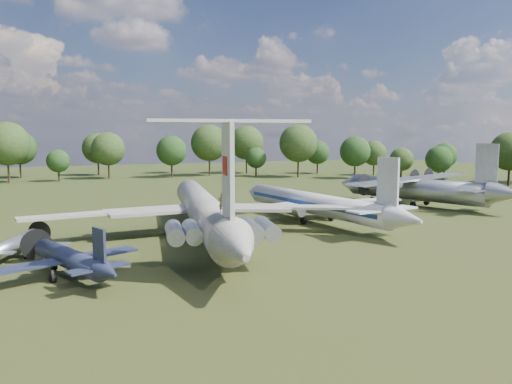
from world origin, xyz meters
name	(u,v)px	position (x,y,z in m)	size (l,w,h in m)	color
ground	(208,233)	(0.00, 0.00, 0.00)	(300.00, 300.00, 0.00)	#1E3B13
il62_airliner	(204,216)	(-1.30, -2.31, 2.61)	(40.87, 53.13, 5.21)	silver
tu104_jet	(313,207)	(16.04, 2.13, 2.02)	(30.34, 40.45, 4.05)	white
an12_transport	(415,192)	(39.95, 9.09, 2.35)	(31.90, 35.66, 4.69)	#A9ABB1
small_prop_west	(70,263)	(-16.71, -13.90, 1.26)	(12.64, 17.24, 2.53)	#151B30
small_prop_northwest	(14,248)	(-21.44, -4.58, 1.05)	(10.54, 14.38, 2.11)	#999CA1
person_on_il62	(222,203)	(-3.98, -16.65, 6.11)	(0.66, 0.43, 1.80)	brown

